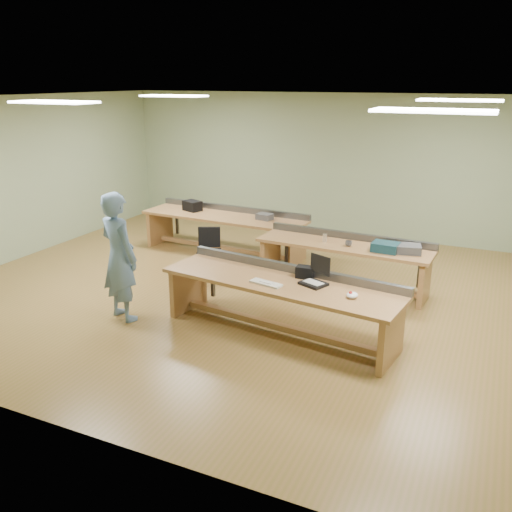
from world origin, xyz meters
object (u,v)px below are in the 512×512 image
Objects in this scene: parts_bin_grey at (405,249)px; task_chair at (209,259)px; person at (119,257)px; drinks_can at (325,238)px; workbench_back at (225,224)px; workbench_mid at (344,255)px; workbench_front at (281,293)px; camera_bag at (305,272)px; parts_bin_teal at (386,247)px; laptop_base at (313,284)px; mug at (349,244)px.

task_chair is at bearing -173.37° from parts_bin_grey.
drinks_can is (2.21, 2.43, -0.11)m from person.
drinks_can reaches higher than workbench_back.
workbench_back is (-2.65, 0.89, 0.01)m from workbench_mid.
person is 3.29m from drinks_can.
workbench_mid is (0.30, 1.97, -0.01)m from workbench_front.
parts_bin_teal is (0.73, 1.61, -0.01)m from camera_bag.
drinks_can reaches higher than workbench_mid.
parts_bin_grey reaches higher than task_chair.
workbench_mid reaches higher than task_chair.
camera_bag is (-0.19, 0.21, 0.06)m from laptop_base.
person is 2.18× the size of task_chair.
drinks_can is (2.32, -0.92, 0.25)m from workbench_back.
task_chair is 6.64× the size of drinks_can.
parts_bin_grey is (0.97, -0.08, 0.26)m from workbench_mid.
workbench_mid is 12.18× the size of camera_bag.
parts_bin_teal is (0.54, 1.82, 0.05)m from laptop_base.
camera_bag reaches higher than parts_bin_grey.
mug is at bearing 85.44° from workbench_front.
person is 3.97m from parts_bin_teal.
mug is at bearing -47.17° from workbench_mid.
workbench_back is 3.96× the size of task_chair.
person reaches higher than laptop_base.
workbench_back is at bearing 162.82° from parts_bin_teal.
parts_bin_grey is 4.20× the size of mug.
workbench_mid is 1.97m from laptop_base.
workbench_mid is 22.43× the size of drinks_can.
drinks_can reaches higher than laptop_base.
parts_bin_teal is at bearing -6.12° from drinks_can.
person is 4.00× the size of parts_bin_grey.
parts_bin_teal is at bearing 69.27° from workbench_front.
task_chair is 3.28m from parts_bin_grey.
task_chair is at bearing 170.10° from laptop_base.
task_chair is (-2.39, 1.51, -0.46)m from laptop_base.
parts_bin_teal reaches higher than parts_bin_grey.
drinks_can is (-0.27, 1.72, -0.02)m from camera_bag.
camera_bag is at bearing -144.95° from person.
person is 7.86× the size of camera_bag.
workbench_front is 7.31× the size of parts_bin_grey.
camera_bag is at bearing -88.63° from workbench_mid.
workbench_mid is at bearing 168.27° from parts_bin_teal.
mug is 0.86× the size of drinks_can.
drinks_can is (-0.02, 1.94, 0.25)m from workbench_front.
parts_bin_grey is 3.62× the size of drinks_can.
workbench_back is 26.29× the size of drinks_can.
camera_bag is (2.48, 0.72, -0.09)m from person.
workbench_mid is 0.85× the size of workbench_back.
workbench_front is at bearing -62.39° from task_chair.
person reaches higher than mug.
workbench_front is 2.30m from parts_bin_grey.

